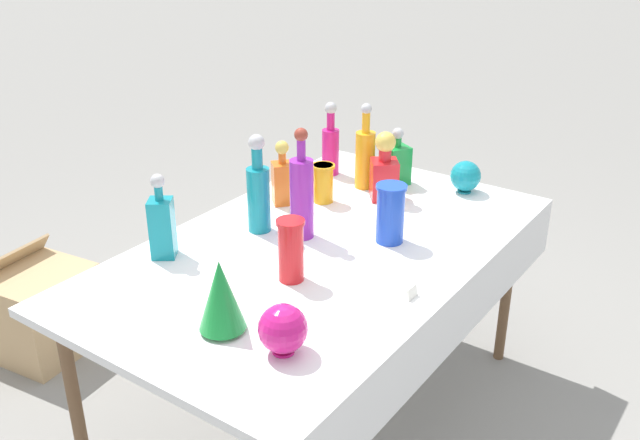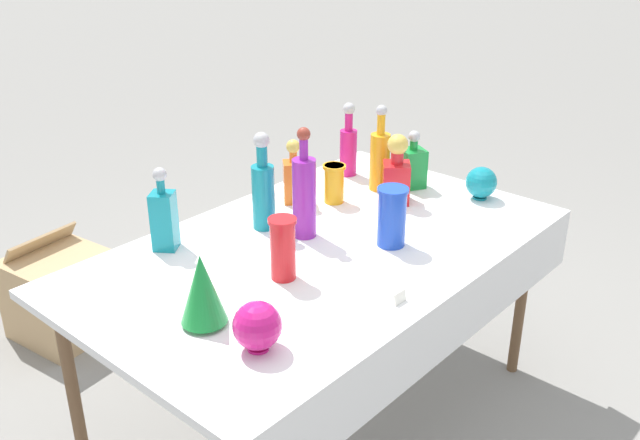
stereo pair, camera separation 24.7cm
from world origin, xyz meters
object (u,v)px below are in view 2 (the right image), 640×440
at_px(slender_vase_1, 283,247).
at_px(fluted_vase_0, 202,289).
at_px(tall_bottle_2, 304,194).
at_px(square_decanter_3, 164,216).
at_px(slender_vase_0, 334,182).
at_px(tall_bottle_0, 263,189).
at_px(cardboard_box_behind_left, 62,295).
at_px(tall_bottle_1, 348,146).
at_px(slender_vase_2, 392,215).
at_px(round_bowl_1, 257,326).
at_px(round_bowl_0, 481,182).
at_px(square_decanter_0, 413,165).
at_px(tall_bottle_3, 380,158).
at_px(square_decanter_1, 294,177).
at_px(square_decanter_2, 396,173).

xyz_separation_m(slender_vase_1, fluted_vase_0, (-0.35, -0.02, 0.01)).
relative_size(tall_bottle_2, square_decanter_3, 1.36).
xyz_separation_m(slender_vase_0, slender_vase_1, (-0.58, -0.28, 0.03)).
distance_m(tall_bottle_0, cardboard_box_behind_left, 1.30).
distance_m(tall_bottle_1, slender_vase_2, 0.70).
xyz_separation_m(slender_vase_2, round_bowl_1, (-0.75, -0.11, -0.04)).
distance_m(square_decanter_3, cardboard_box_behind_left, 1.13).
relative_size(square_decanter_3, slender_vase_2, 1.40).
xyz_separation_m(round_bowl_0, round_bowl_1, (-1.33, -0.08, 0.00)).
bearing_deg(fluted_vase_0, square_decanter_3, 64.47).
xyz_separation_m(square_decanter_3, slender_vase_0, (0.70, -0.17, -0.04)).
bearing_deg(square_decanter_0, tall_bottle_2, 178.31).
relative_size(tall_bottle_3, cardboard_box_behind_left, 0.76).
bearing_deg(cardboard_box_behind_left, fluted_vase_0, -100.46).
bearing_deg(square_decanter_1, square_decanter_2, -48.19).
bearing_deg(tall_bottle_1, slender_vase_0, -150.75).
height_order(square_decanter_1, square_decanter_3, square_decanter_3).
bearing_deg(round_bowl_0, fluted_vase_0, 174.84).
xyz_separation_m(square_decanter_3, slender_vase_2, (0.54, -0.57, -0.01)).
relative_size(tall_bottle_2, slender_vase_1, 1.95).
height_order(square_decanter_2, slender_vase_2, square_decanter_2).
relative_size(tall_bottle_2, square_decanter_2, 1.45).
xyz_separation_m(round_bowl_0, cardboard_box_behind_left, (-1.09, 1.50, -0.63)).
distance_m(tall_bottle_1, tall_bottle_2, 0.64).
bearing_deg(slender_vase_1, round_bowl_0, -8.08).
xyz_separation_m(slender_vase_1, slender_vase_2, (0.42, -0.12, 0.00)).
bearing_deg(slender_vase_0, square_decanter_1, 130.57).
bearing_deg(slender_vase_0, tall_bottle_2, -158.48).
relative_size(tall_bottle_1, slender_vase_0, 2.06).
relative_size(square_decanter_2, cardboard_box_behind_left, 0.59).
relative_size(round_bowl_0, round_bowl_1, 0.94).
distance_m(slender_vase_2, fluted_vase_0, 0.78).
height_order(square_decanter_0, round_bowl_0, square_decanter_0).
xyz_separation_m(square_decanter_0, round_bowl_1, (-1.25, -0.37, -0.02)).
height_order(square_decanter_2, round_bowl_0, square_decanter_2).
xyz_separation_m(slender_vase_2, cardboard_box_behind_left, (-0.52, 1.48, -0.68)).
distance_m(fluted_vase_0, cardboard_box_behind_left, 1.56).
distance_m(tall_bottle_0, slender_vase_1, 0.39).
relative_size(tall_bottle_1, round_bowl_0, 2.41).
distance_m(tall_bottle_3, round_bowl_0, 0.42).
bearing_deg(slender_vase_2, tall_bottle_0, 114.25).
distance_m(tall_bottle_2, square_decanter_0, 0.65).
distance_m(square_decanter_0, square_decanter_1, 0.52).
distance_m(square_decanter_3, round_bowl_1, 0.71).
relative_size(tall_bottle_3, round_bowl_0, 2.69).
bearing_deg(square_decanter_2, slender_vase_0, 132.61).
bearing_deg(round_bowl_1, slender_vase_2, 8.10).
xyz_separation_m(square_decanter_1, square_decanter_3, (-0.59, 0.05, 0.01)).
relative_size(tall_bottle_1, round_bowl_1, 2.26).
distance_m(square_decanter_2, cardboard_box_behind_left, 1.66).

